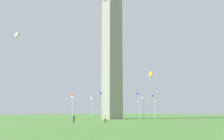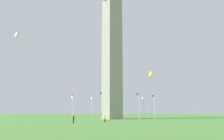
{
  "view_description": "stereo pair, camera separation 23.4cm",
  "coord_description": "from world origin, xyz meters",
  "px_view_note": "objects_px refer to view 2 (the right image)",
  "views": [
    {
      "loc": [
        -64.03,
        42.59,
        2.48
      ],
      "look_at": [
        0.0,
        0.0,
        16.28
      ],
      "focal_mm": 36.97,
      "sensor_mm": 36.0,
      "label": 1
    },
    {
      "loc": [
        -64.16,
        42.39,
        2.48
      ],
      "look_at": [
        0.0,
        0.0,
        16.28
      ],
      "focal_mm": 36.97,
      "sensor_mm": 36.0,
      "label": 2
    }
  ],
  "objects_px": {
    "flagpole_s": "(139,105)",
    "flagpole_w": "(144,106)",
    "kite_yellow_box": "(151,74)",
    "flagpole_n": "(92,106)",
    "flagpole_ne": "(72,106)",
    "flagpole_sw": "(154,105)",
    "person_black_shirt": "(73,119)",
    "person_yellow_shirt": "(105,118)",
    "flagpole_nw": "(119,107)",
    "obelisk_monument": "(112,49)",
    "flagpole_se": "(102,104)",
    "flagpole_e": "(73,105)",
    "kite_white_box": "(17,35)"
  },
  "relations": [
    {
      "from": "flagpole_s",
      "to": "flagpole_w",
      "type": "height_order",
      "value": "same"
    },
    {
      "from": "kite_yellow_box",
      "to": "flagpole_n",
      "type": "bearing_deg",
      "value": 6.16
    },
    {
      "from": "flagpole_n",
      "to": "flagpole_ne",
      "type": "xyz_separation_m",
      "value": [
        -4.06,
        9.79,
        0.0
      ]
    },
    {
      "from": "flagpole_sw",
      "to": "flagpole_w",
      "type": "relative_size",
      "value": 1.0
    },
    {
      "from": "person_black_shirt",
      "to": "person_yellow_shirt",
      "type": "height_order",
      "value": "person_black_shirt"
    },
    {
      "from": "flagpole_nw",
      "to": "obelisk_monument",
      "type": "bearing_deg",
      "value": 135.18
    },
    {
      "from": "flagpole_w",
      "to": "person_black_shirt",
      "type": "height_order",
      "value": "flagpole_w"
    },
    {
      "from": "flagpole_n",
      "to": "flagpole_se",
      "type": "bearing_deg",
      "value": 157.5
    },
    {
      "from": "flagpole_e",
      "to": "flagpole_sw",
      "type": "xyz_separation_m",
      "value": [
        -9.79,
        -23.64,
        0.0
      ]
    },
    {
      "from": "flagpole_se",
      "to": "flagpole_s",
      "type": "height_order",
      "value": "same"
    },
    {
      "from": "flagpole_w",
      "to": "obelisk_monument",
      "type": "bearing_deg",
      "value": 90.25
    },
    {
      "from": "obelisk_monument",
      "to": "flagpole_nw",
      "type": "distance_m",
      "value": 23.74
    },
    {
      "from": "flagpole_n",
      "to": "kite_yellow_box",
      "type": "distance_m",
      "value": 30.84
    },
    {
      "from": "obelisk_monument",
      "to": "flagpole_sw",
      "type": "relative_size",
      "value": 6.01
    },
    {
      "from": "flagpole_n",
      "to": "flagpole_w",
      "type": "relative_size",
      "value": 1.0
    },
    {
      "from": "flagpole_nw",
      "to": "person_black_shirt",
      "type": "relative_size",
      "value": 4.5
    },
    {
      "from": "flagpole_se",
      "to": "flagpole_sw",
      "type": "distance_m",
      "value": 19.58
    },
    {
      "from": "flagpole_ne",
      "to": "flagpole_se",
      "type": "bearing_deg",
      "value": 180.0
    },
    {
      "from": "flagpole_se",
      "to": "person_yellow_shirt",
      "type": "relative_size",
      "value": 4.53
    },
    {
      "from": "flagpole_n",
      "to": "person_yellow_shirt",
      "type": "distance_m",
      "value": 35.11
    },
    {
      "from": "obelisk_monument",
      "to": "flagpole_w",
      "type": "xyz_separation_m",
      "value": [
        0.06,
        -13.85,
        -19.25
      ]
    },
    {
      "from": "person_yellow_shirt",
      "to": "kite_white_box",
      "type": "xyz_separation_m",
      "value": [
        12.88,
        17.82,
        20.33
      ]
    },
    {
      "from": "flagpole_sw",
      "to": "flagpole_se",
      "type": "bearing_deg",
      "value": 90.0
    },
    {
      "from": "person_black_shirt",
      "to": "person_yellow_shirt",
      "type": "distance_m",
      "value": 7.73
    },
    {
      "from": "flagpole_s",
      "to": "kite_white_box",
      "type": "height_order",
      "value": "kite_white_box"
    },
    {
      "from": "kite_yellow_box",
      "to": "kite_white_box",
      "type": "bearing_deg",
      "value": 73.66
    },
    {
      "from": "flagpole_ne",
      "to": "person_yellow_shirt",
      "type": "bearing_deg",
      "value": 171.46
    },
    {
      "from": "flagpole_nw",
      "to": "person_yellow_shirt",
      "type": "relative_size",
      "value": 4.53
    },
    {
      "from": "obelisk_monument",
      "to": "flagpole_w",
      "type": "bearing_deg",
      "value": -89.75
    },
    {
      "from": "flagpole_n",
      "to": "kite_white_box",
      "type": "distance_m",
      "value": 40.78
    },
    {
      "from": "flagpole_ne",
      "to": "flagpole_s",
      "type": "xyz_separation_m",
      "value": [
        -23.64,
        -9.79,
        0.0
      ]
    },
    {
      "from": "obelisk_monument",
      "to": "person_yellow_shirt",
      "type": "height_order",
      "value": "obelisk_monument"
    },
    {
      "from": "flagpole_sw",
      "to": "flagpole_s",
      "type": "bearing_deg",
      "value": 112.5
    },
    {
      "from": "flagpole_e",
      "to": "flagpole_se",
      "type": "bearing_deg",
      "value": -157.5
    },
    {
      "from": "flagpole_e",
      "to": "flagpole_n",
      "type": "bearing_deg",
      "value": -45.0
    },
    {
      "from": "flagpole_n",
      "to": "flagpole_s",
      "type": "distance_m",
      "value": 27.69
    },
    {
      "from": "flagpole_s",
      "to": "flagpole_nw",
      "type": "bearing_deg",
      "value": -22.5
    },
    {
      "from": "flagpole_ne",
      "to": "person_black_shirt",
      "type": "relative_size",
      "value": 4.5
    },
    {
      "from": "flagpole_s",
      "to": "person_black_shirt",
      "type": "relative_size",
      "value": 4.5
    },
    {
      "from": "person_black_shirt",
      "to": "kite_white_box",
      "type": "xyz_separation_m",
      "value": [
        12.81,
        10.08,
        20.32
      ]
    },
    {
      "from": "flagpole_nw",
      "to": "kite_yellow_box",
      "type": "distance_m",
      "value": 27.62
    },
    {
      "from": "flagpole_e",
      "to": "person_black_shirt",
      "type": "height_order",
      "value": "flagpole_e"
    },
    {
      "from": "flagpole_e",
      "to": "flagpole_sw",
      "type": "distance_m",
      "value": 25.59
    },
    {
      "from": "flagpole_w",
      "to": "kite_white_box",
      "type": "relative_size",
      "value": 2.78
    },
    {
      "from": "flagpole_n",
      "to": "flagpole_e",
      "type": "xyz_separation_m",
      "value": [
        -13.85,
        13.85,
        0.0
      ]
    },
    {
      "from": "flagpole_ne",
      "to": "flagpole_e",
      "type": "xyz_separation_m",
      "value": [
        -9.79,
        4.06,
        0.0
      ]
    },
    {
      "from": "flagpole_n",
      "to": "flagpole_sw",
      "type": "distance_m",
      "value": 25.59
    },
    {
      "from": "obelisk_monument",
      "to": "flagpole_sw",
      "type": "height_order",
      "value": "obelisk_monument"
    },
    {
      "from": "flagpole_nw",
      "to": "kite_white_box",
      "type": "xyz_separation_m",
      "value": [
        -15.08,
        41.6,
        16.89
      ]
    },
    {
      "from": "flagpole_s",
      "to": "flagpole_w",
      "type": "distance_m",
      "value": 19.58
    }
  ]
}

